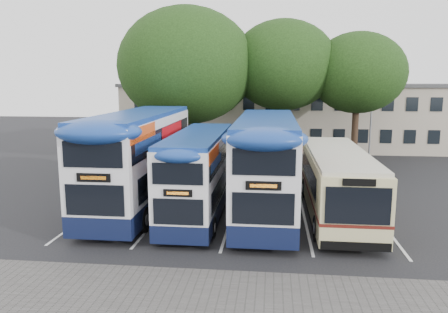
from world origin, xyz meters
name	(u,v)px	position (x,y,z in m)	size (l,w,h in m)	color
ground	(319,253)	(0.00, 0.00, 0.00)	(120.00, 120.00, 0.00)	black
bay_lines	(233,211)	(-3.75, 5.00, 0.01)	(14.12, 11.00, 0.01)	silver
depot_building	(292,115)	(0.00, 26.99, 3.15)	(32.40, 8.40, 6.20)	#C2B39C
lamp_post	(372,99)	(6.00, 19.97, 5.08)	(0.25, 1.05, 9.06)	gray
tree_left	(187,66)	(-8.36, 16.81, 7.58)	(10.29, 10.29, 11.96)	black
tree_mid	(283,65)	(-1.13, 18.10, 7.64)	(8.08, 8.08, 11.09)	black
tree_right	(358,73)	(4.43, 18.09, 7.06)	(7.14, 7.14, 10.11)	black
bus_dd_left	(140,155)	(-8.60, 5.39, 2.70)	(2.85, 11.76, 4.90)	#0E1636
bus_dd_mid	(199,170)	(-5.33, 4.32, 2.22)	(2.34, 9.67, 4.03)	#0E1636
bus_dd_right	(266,161)	(-2.14, 4.99, 2.62)	(2.76, 11.40, 4.75)	#0E1636
bus_single	(336,179)	(1.26, 4.98, 1.81)	(2.72, 10.69, 3.19)	beige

